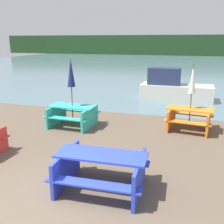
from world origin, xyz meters
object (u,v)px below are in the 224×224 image
Objects in this scene: umbrella_white at (193,80)px; umbrella_navy at (71,74)px; picnic_table_blue at (101,168)px; picnic_table_teal at (73,114)px; picnic_table_orange at (190,117)px; boat at (173,88)px.

umbrella_navy is at bearing -168.49° from umbrella_white.
picnic_table_teal is at bearing 123.33° from picnic_table_blue.
umbrella_white reaches higher than picnic_table_teal.
umbrella_navy is at bearing 123.33° from picnic_table_blue.
boat is (-0.94, 4.83, 0.14)m from picnic_table_orange.
umbrella_white is at bearing -77.91° from boat.
boat is (3.11, 5.66, -1.31)m from umbrella_navy.
umbrella_white is (0.00, 0.00, 1.30)m from picnic_table_orange.
picnic_table_blue is 1.15× the size of picnic_table_teal.
picnic_table_orange is 0.45× the size of boat.
boat is at bearing 101.03° from umbrella_white.
picnic_table_blue reaches higher than picnic_table_orange.
umbrella_white reaches higher than boat.
picnic_table_teal is at bearing 0.00° from umbrella_navy.
picnic_table_teal is 1.00× the size of picnic_table_orange.
picnic_table_blue is at bearing -56.67° from umbrella_navy.
picnic_table_blue is 0.52× the size of boat.
picnic_table_blue is 9.32m from boat.
picnic_table_blue is 0.80× the size of umbrella_navy.
picnic_table_orange is at bearing 11.51° from umbrella_navy.
boat reaches higher than picnic_table_teal.
picnic_table_teal is 4.33m from umbrella_white.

